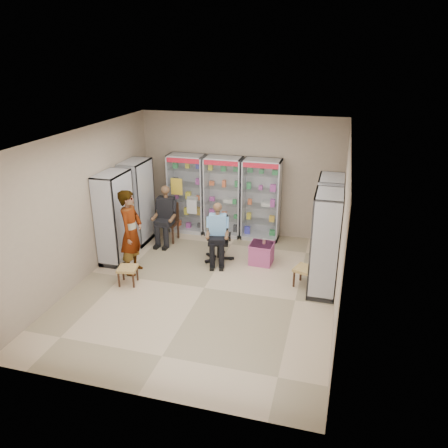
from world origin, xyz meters
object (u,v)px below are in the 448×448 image
(office_chair, at_px, (218,239))
(cabinet_back_mid, at_px, (223,197))
(wooden_chair, at_px, (168,222))
(standing_man, at_px, (131,232))
(cabinet_back_right, at_px, (261,200))
(pink_trunk, at_px, (262,253))
(woven_stool_a, at_px, (305,277))
(cabinet_left_near, at_px, (115,218))
(cabinet_right_near, at_px, (325,244))
(cabinet_back_left, at_px, (187,194))
(cabinet_left_far, at_px, (137,202))
(seated_shopkeeper, at_px, (218,234))
(cabinet_right_far, at_px, (328,223))
(woven_stool_b, at_px, (128,275))

(office_chair, bearing_deg, cabinet_back_mid, 88.62)
(wooden_chair, relative_size, standing_man, 0.52)
(cabinet_back_right, distance_m, standing_man, 3.33)
(cabinet_back_mid, relative_size, pink_trunk, 4.18)
(cabinet_back_mid, distance_m, woven_stool_a, 3.19)
(wooden_chair, bearing_deg, cabinet_left_near, -117.61)
(cabinet_back_mid, relative_size, cabinet_right_near, 1.00)
(woven_stool_a, bearing_deg, cabinet_back_left, 146.50)
(cabinet_left_far, xyz_separation_m, seated_shopkeeper, (2.16, -0.57, -0.36))
(woven_stool_a, bearing_deg, wooden_chair, 158.08)
(seated_shopkeeper, height_order, woven_stool_a, seated_shopkeeper)
(cabinet_right_far, relative_size, cabinet_left_far, 1.00)
(cabinet_left_far, xyz_separation_m, cabinet_left_near, (0.00, -1.10, 0.00))
(wooden_chair, distance_m, seated_shopkeeper, 1.68)
(cabinet_right_far, xyz_separation_m, cabinet_left_far, (-4.46, 0.20, 0.00))
(cabinet_back_right, relative_size, cabinet_left_far, 1.00)
(cabinet_left_near, relative_size, standing_man, 1.11)
(cabinet_left_near, distance_m, pink_trunk, 3.28)
(office_chair, bearing_deg, cabinet_back_right, 52.87)
(woven_stool_b, bearing_deg, cabinet_left_near, 127.09)
(cabinet_back_left, distance_m, standing_man, 2.48)
(pink_trunk, bearing_deg, office_chair, -174.19)
(cabinet_back_right, xyz_separation_m, wooden_chair, (-2.15, -0.73, -0.53))
(cabinet_back_right, relative_size, cabinet_right_far, 1.00)
(cabinet_back_right, height_order, cabinet_right_far, same)
(wooden_chair, bearing_deg, cabinet_right_near, -21.64)
(cabinet_left_far, xyz_separation_m, standing_man, (0.58, -1.52, -0.10))
(cabinet_back_right, xyz_separation_m, cabinet_left_far, (-2.83, -0.93, 0.00))
(cabinet_back_mid, height_order, seated_shopkeeper, cabinet_back_mid)
(cabinet_back_mid, relative_size, cabinet_left_near, 1.00)
(cabinet_right_near, bearing_deg, woven_stool_b, 101.04)
(cabinet_back_mid, bearing_deg, woven_stool_a, -43.27)
(wooden_chair, distance_m, woven_stool_a, 3.73)
(cabinet_back_left, height_order, cabinet_back_mid, same)
(seated_shopkeeper, xyz_separation_m, standing_man, (-1.58, -0.95, 0.26))
(cabinet_left_near, bearing_deg, cabinet_back_mid, 137.20)
(cabinet_right_near, distance_m, standing_man, 3.89)
(cabinet_right_far, relative_size, seated_shopkeeper, 1.56)
(cabinet_back_right, relative_size, woven_stool_b, 5.47)
(cabinet_back_right, relative_size, cabinet_right_near, 1.00)
(cabinet_right_near, relative_size, seated_shopkeeper, 1.56)
(cabinet_left_near, height_order, woven_stool_b, cabinet_left_near)
(cabinet_left_far, relative_size, office_chair, 1.98)
(cabinet_back_right, bearing_deg, cabinet_left_near, -144.35)
(cabinet_right_far, relative_size, woven_stool_a, 5.09)
(cabinet_left_far, bearing_deg, cabinet_left_near, -0.00)
(cabinet_left_near, xyz_separation_m, office_chair, (2.16, 0.58, -0.50))
(cabinet_left_near, relative_size, seated_shopkeeper, 1.56)
(cabinet_left_near, relative_size, woven_stool_a, 5.09)
(cabinet_left_far, height_order, office_chair, cabinet_left_far)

